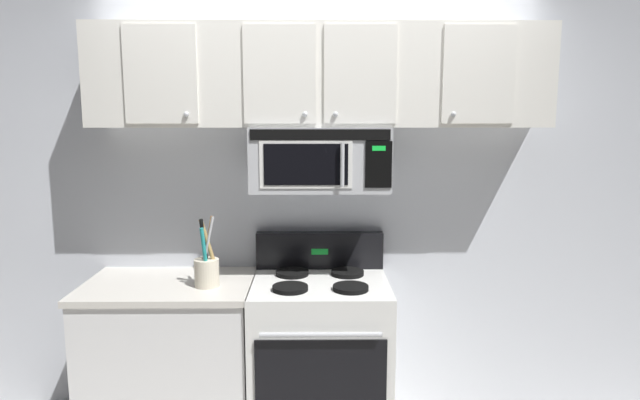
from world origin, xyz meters
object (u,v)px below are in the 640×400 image
stove_range (320,355)px  utensil_crock_cream (207,269)px  salt_shaker (204,264)px  over_range_microwave (320,159)px

stove_range → utensil_crock_cream: 0.81m
stove_range → salt_shaker: stove_range is taller
stove_range → over_range_microwave: over_range_microwave is taller
over_range_microwave → utensil_crock_cream: over_range_microwave is taller
over_range_microwave → salt_shaker: 0.94m
stove_range → over_range_microwave: size_ratio=1.47×
stove_range → utensil_crock_cream: bearing=-173.4°
over_range_microwave → utensil_crock_cream: 0.86m
utensil_crock_cream → over_range_microwave: bearing=17.1°
over_range_microwave → utensil_crock_cream: bearing=-162.9°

